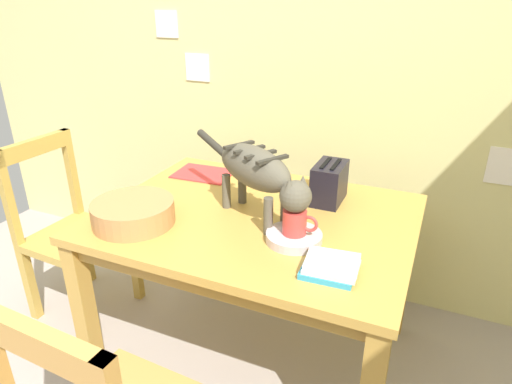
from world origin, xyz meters
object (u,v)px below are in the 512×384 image
at_px(dining_table, 256,232).
at_px(toaster, 329,183).
at_px(cat, 259,172).
at_px(magazine, 204,174).
at_px(wooden_chair_near, 71,232).
at_px(coffee_mug, 295,222).
at_px(saucer_bowl, 294,237).
at_px(book_stack, 330,267).
at_px(wicker_basket, 133,212).

distance_m(dining_table, toaster, 0.38).
height_order(cat, magazine, cat).
bearing_deg(wooden_chair_near, dining_table, 96.00).
distance_m(dining_table, coffee_mug, 0.31).
bearing_deg(wooden_chair_near, saucer_bowl, 88.80).
distance_m(magazine, book_stack, 1.01).
xyz_separation_m(magazine, wooden_chair_near, (-0.59, -0.35, -0.29)).
bearing_deg(magazine, dining_table, -39.18).
relative_size(dining_table, book_stack, 6.73).
xyz_separation_m(magazine, book_stack, (0.81, -0.60, 0.02)).
distance_m(coffee_mug, book_stack, 0.23).
relative_size(magazine, toaster, 1.41).
distance_m(magazine, toaster, 0.66).
bearing_deg(dining_table, book_stack, -36.92).
xyz_separation_m(saucer_bowl, book_stack, (0.18, -0.15, 0.01)).
height_order(dining_table, book_stack, book_stack).
xyz_separation_m(saucer_bowl, wicker_basket, (-0.63, -0.12, 0.03)).
xyz_separation_m(book_stack, wicker_basket, (-0.80, 0.03, 0.02)).
bearing_deg(wicker_basket, book_stack, -2.16).
bearing_deg(cat, saucer_bowl, 90.00).
relative_size(magazine, wooden_chair_near, 0.30).
distance_m(book_stack, wicker_basket, 0.80).
bearing_deg(dining_table, cat, -54.18).
distance_m(cat, wicker_basket, 0.52).
bearing_deg(cat, book_stack, 84.44).
height_order(toaster, wooden_chair_near, wooden_chair_near).
bearing_deg(dining_table, wooden_chair_near, -177.21).
xyz_separation_m(coffee_mug, toaster, (0.02, 0.39, 0.01)).
relative_size(cat, wooden_chair_near, 0.69).
bearing_deg(magazine, wooden_chair_near, -152.99).
bearing_deg(cat, magazine, -97.54).
bearing_deg(saucer_bowl, wooden_chair_near, 175.59).
relative_size(dining_table, wicker_basket, 3.95).
bearing_deg(coffee_mug, cat, 150.86).
relative_size(cat, coffee_mug, 4.86).
distance_m(coffee_mug, magazine, 0.78).
bearing_deg(saucer_bowl, coffee_mug, 0.00).
xyz_separation_m(saucer_bowl, coffee_mug, (0.00, 0.00, 0.06)).
distance_m(book_stack, wooden_chair_near, 1.46).
bearing_deg(toaster, wicker_basket, -141.76).
bearing_deg(toaster, wooden_chair_near, -166.71).
height_order(saucer_bowl, wicker_basket, wicker_basket).
bearing_deg(book_stack, wooden_chair_near, 170.13).
bearing_deg(magazine, toaster, -8.31).
bearing_deg(cat, wicker_basket, -33.02).
bearing_deg(coffee_mug, magazine, 145.11).
distance_m(cat, book_stack, 0.48).
bearing_deg(cat, wooden_chair_near, -59.74).
height_order(coffee_mug, toaster, toaster).
xyz_separation_m(cat, wooden_chair_near, (-1.04, -0.01, -0.49)).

